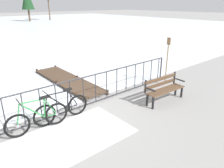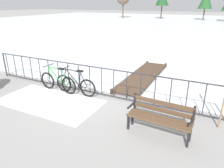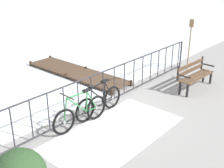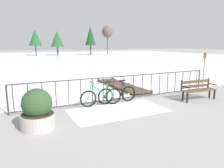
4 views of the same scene
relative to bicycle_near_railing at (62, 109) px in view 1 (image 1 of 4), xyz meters
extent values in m
plane|color=gray|center=(0.45, 0.27, -0.37)|extent=(160.00, 160.00, 0.00)
cube|color=white|center=(-0.45, -0.93, -0.36)|extent=(3.51, 1.83, 0.01)
cylinder|color=#2D2D33|center=(0.45, 0.27, 0.68)|extent=(9.00, 0.04, 0.04)
cylinder|color=#2D2D33|center=(0.45, 0.27, -0.29)|extent=(9.00, 0.04, 0.04)
cylinder|color=#2D2D33|center=(4.95, 0.27, 0.16)|extent=(0.06, 0.06, 1.05)
cylinder|color=#2D2D33|center=(-1.47, 0.27, 0.20)|extent=(0.03, 0.03, 0.97)
cylinder|color=#2D2D33|center=(-0.99, 0.27, 0.20)|extent=(0.03, 0.03, 0.97)
cylinder|color=#2D2D33|center=(-0.51, 0.27, 0.20)|extent=(0.03, 0.03, 0.97)
cylinder|color=#2D2D33|center=(-0.03, 0.27, 0.20)|extent=(0.03, 0.03, 0.97)
cylinder|color=#2D2D33|center=(0.45, 0.27, 0.20)|extent=(0.03, 0.03, 0.97)
cylinder|color=#2D2D33|center=(0.93, 0.27, 0.20)|extent=(0.03, 0.03, 0.97)
cylinder|color=#2D2D33|center=(1.41, 0.27, 0.20)|extent=(0.03, 0.03, 0.97)
cylinder|color=#2D2D33|center=(1.89, 0.27, 0.20)|extent=(0.03, 0.03, 0.97)
cylinder|color=#2D2D33|center=(2.37, 0.27, 0.20)|extent=(0.03, 0.03, 0.97)
cylinder|color=#2D2D33|center=(2.85, 0.27, 0.20)|extent=(0.03, 0.03, 0.97)
cylinder|color=#2D2D33|center=(3.33, 0.27, 0.20)|extent=(0.03, 0.03, 0.97)
cylinder|color=#2D2D33|center=(3.81, 0.27, 0.20)|extent=(0.03, 0.03, 0.97)
cylinder|color=#2D2D33|center=(4.29, 0.27, 0.20)|extent=(0.03, 0.03, 0.97)
cylinder|color=#2D2D33|center=(4.77, 0.27, 0.20)|extent=(0.03, 0.03, 0.97)
torus|color=black|center=(0.52, -0.01, -0.04)|extent=(0.66, 0.07, 0.66)
cylinder|color=gray|center=(0.52, -0.01, -0.04)|extent=(0.08, 0.06, 0.08)
torus|color=black|center=(-0.53, 0.01, -0.04)|extent=(0.66, 0.07, 0.66)
cylinder|color=gray|center=(-0.53, 0.01, -0.04)|extent=(0.08, 0.06, 0.08)
cylinder|color=black|center=(0.21, 0.00, 0.25)|extent=(0.08, 0.04, 0.53)
cylinder|color=black|center=(-0.11, 0.00, 0.26)|extent=(0.61, 0.04, 0.59)
cylinder|color=black|center=(-0.09, 0.00, 0.53)|extent=(0.63, 0.04, 0.07)
cylinder|color=black|center=(0.35, 0.00, -0.03)|extent=(0.34, 0.03, 0.05)
cylinder|color=black|center=(0.37, 0.00, 0.24)|extent=(0.32, 0.03, 0.56)
cylinder|color=black|center=(-0.47, 0.01, 0.25)|extent=(0.16, 0.03, 0.59)
cube|color=black|center=(0.23, 0.00, 0.55)|extent=(0.24, 0.10, 0.05)
cylinder|color=black|center=(-0.40, 0.00, 0.59)|extent=(0.03, 0.52, 0.03)
cylinder|color=black|center=(0.19, 0.00, -0.02)|extent=(0.18, 0.02, 0.18)
torus|color=black|center=(-0.23, -0.10, -0.04)|extent=(0.66, 0.10, 0.66)
cylinder|color=gray|center=(-0.23, -0.10, -0.04)|extent=(0.08, 0.06, 0.08)
torus|color=black|center=(-1.28, -0.04, -0.04)|extent=(0.66, 0.10, 0.66)
cylinder|color=gray|center=(-1.28, -0.04, -0.04)|extent=(0.08, 0.06, 0.08)
cylinder|color=#2D843D|center=(-0.54, -0.08, 0.25)|extent=(0.08, 0.04, 0.53)
cylinder|color=#2D843D|center=(-0.86, -0.07, 0.26)|extent=(0.61, 0.07, 0.59)
cylinder|color=#2D843D|center=(-0.84, -0.07, 0.53)|extent=(0.63, 0.07, 0.07)
cylinder|color=#2D843D|center=(-0.40, -0.09, -0.03)|extent=(0.34, 0.05, 0.05)
cylinder|color=#2D843D|center=(-0.38, -0.09, 0.24)|extent=(0.32, 0.05, 0.56)
cylinder|color=#2D843D|center=(-1.21, -0.05, 0.25)|extent=(0.16, 0.04, 0.59)
cube|color=black|center=(-0.52, -0.09, 0.55)|extent=(0.25, 0.11, 0.05)
cylinder|color=black|center=(-1.15, -0.05, 0.59)|extent=(0.06, 0.52, 0.03)
cylinder|color=black|center=(-0.56, -0.08, -0.02)|extent=(0.18, 0.03, 0.18)
cube|color=brown|center=(3.36, -1.03, 0.07)|extent=(1.60, 0.19, 0.04)
cube|color=brown|center=(3.36, -1.18, 0.07)|extent=(1.60, 0.19, 0.04)
cube|color=brown|center=(3.35, -1.33, 0.07)|extent=(1.60, 0.19, 0.04)
cube|color=brown|center=(3.37, -0.93, 0.21)|extent=(1.60, 0.14, 0.12)
cube|color=brown|center=(3.37, -0.93, 0.41)|extent=(1.60, 0.14, 0.12)
cube|color=black|center=(4.11, -1.36, -0.15)|extent=(0.05, 0.06, 0.44)
cube|color=black|center=(4.12, -1.09, -0.15)|extent=(0.05, 0.06, 0.44)
cube|color=black|center=(4.13, -0.97, 0.30)|extent=(0.05, 0.05, 0.45)
cube|color=black|center=(4.11, -1.22, 0.27)|extent=(0.06, 0.40, 0.04)
cube|color=black|center=(2.59, -1.27, -0.15)|extent=(0.05, 0.06, 0.44)
cube|color=black|center=(2.60, -1.01, -0.15)|extent=(0.05, 0.06, 0.44)
cube|color=black|center=(2.61, -0.89, 0.30)|extent=(0.05, 0.05, 0.45)
cube|color=black|center=(2.60, -1.14, 0.27)|extent=(0.06, 0.40, 0.04)
cylinder|color=#937047|center=(4.74, -0.15, 0.48)|extent=(0.04, 0.04, 1.70)
cube|color=#937047|center=(4.74, -0.15, 1.47)|extent=(0.03, 0.16, 0.28)
cube|color=#4C3828|center=(1.67, 2.73, -0.25)|extent=(1.10, 4.33, 0.06)
cylinder|color=#35271C|center=(1.17, 0.57, -0.27)|extent=(0.10, 0.10, 0.20)
cylinder|color=#35271C|center=(2.16, 0.57, -0.27)|extent=(0.10, 0.10, 0.20)
cylinder|color=#35271C|center=(1.17, 2.73, -0.27)|extent=(0.10, 0.10, 0.20)
cylinder|color=#35271C|center=(2.16, 2.73, -0.27)|extent=(0.10, 0.10, 0.20)
cylinder|color=#35271C|center=(1.17, 4.90, -0.27)|extent=(0.10, 0.10, 0.20)
cylinder|color=#35271C|center=(2.16, 4.90, -0.27)|extent=(0.10, 0.10, 0.20)
cylinder|color=brown|center=(16.54, 36.64, 1.83)|extent=(0.21, 0.21, 4.39)
cylinder|color=brown|center=(12.51, 36.72, 1.43)|extent=(0.32, 0.32, 3.59)
camera|label=1|loc=(-2.41, -5.13, 2.88)|focal=33.80mm
camera|label=2|loc=(4.33, -5.74, 2.78)|focal=33.60mm
camera|label=3|loc=(-5.11, -4.87, 3.42)|focal=46.71mm
camera|label=4|loc=(-3.89, -7.45, 2.02)|focal=33.75mm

